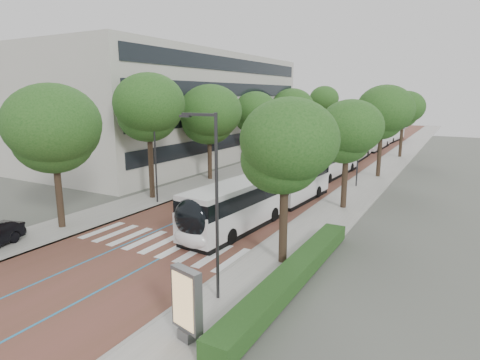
{
  "coord_description": "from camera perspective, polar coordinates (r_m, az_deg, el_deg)",
  "views": [
    {
      "loc": [
        15.5,
        -16.54,
        8.83
      ],
      "look_at": [
        0.83,
        9.61,
        2.4
      ],
      "focal_mm": 30.0,
      "sensor_mm": 36.0,
      "label": 1
    }
  ],
  "objects": [
    {
      "name": "lane_line_right",
      "position": [
        58.88,
        15.33,
        3.07
      ],
      "size": [
        0.12,
        126.0,
        0.01
      ],
      "primitive_type": "cube",
      "color": "teal",
      "rests_on": "road"
    },
    {
      "name": "lane_line_left",
      "position": [
        59.72,
        12.35,
        3.34
      ],
      "size": [
        0.12,
        126.0,
        0.01
      ],
      "primitive_type": "cube",
      "color": "teal",
      "rests_on": "road"
    },
    {
      "name": "hedge",
      "position": [
        19.58,
        7.56,
        -13.11
      ],
      "size": [
        1.2,
        14.0,
        0.8
      ],
      "primitive_type": "cube",
      "color": "#1D4518",
      "rests_on": "sidewalk_right"
    },
    {
      "name": "streetlight_near",
      "position": [
        16.68,
        -3.86,
        -1.83
      ],
      "size": [
        1.82,
        0.2,
        8.0
      ],
      "color": "#2A2A2C",
      "rests_on": "sidewalk_right"
    },
    {
      "name": "ground",
      "position": [
        24.32,
        -13.07,
        -9.51
      ],
      "size": [
        160.0,
        160.0,
        0.0
      ],
      "primitive_type": "plane",
      "color": "#51544C",
      "rests_on": "ground"
    },
    {
      "name": "bus_queued_0",
      "position": [
        44.67,
        12.62,
        2.53
      ],
      "size": [
        3.17,
        12.51,
        3.2
      ],
      "rotation": [
        0.0,
        0.0,
        -0.05
      ],
      "color": "silver",
      "rests_on": "ground"
    },
    {
      "name": "office_building",
      "position": [
        56.66,
        -8.98,
        10.11
      ],
      "size": [
        18.11,
        40.0,
        14.0
      ],
      "color": "beige",
      "rests_on": "ground"
    },
    {
      "name": "trees_right",
      "position": [
        41.09,
        18.48,
        7.99
      ],
      "size": [
        5.94,
        47.04,
        9.23
      ],
      "color": "black",
      "rests_on": "ground"
    },
    {
      "name": "lamp_post_left",
      "position": [
        33.03,
        -11.96,
        3.64
      ],
      "size": [
        0.14,
        0.14,
        8.0
      ],
      "primitive_type": "cylinder",
      "color": "#2A2A2C",
      "rests_on": "sidewalk_left"
    },
    {
      "name": "sidewalk_right",
      "position": [
        57.77,
        21.01,
        2.56
      ],
      "size": [
        4.0,
        140.0,
        0.12
      ],
      "primitive_type": "cube",
      "color": "gray",
      "rests_on": "ground"
    },
    {
      "name": "bus_queued_3",
      "position": [
        82.42,
        20.63,
        6.32
      ],
      "size": [
        3.22,
        12.52,
        3.2
      ],
      "rotation": [
        0.0,
        0.0,
        -0.06
      ],
      "color": "silver",
      "rests_on": "ground"
    },
    {
      "name": "trees_left",
      "position": [
        46.11,
        -0.66,
        9.47
      ],
      "size": [
        6.4,
        60.58,
        9.98
      ],
      "color": "black",
      "rests_on": "ground"
    },
    {
      "name": "road",
      "position": [
        59.28,
        13.83,
        3.19
      ],
      "size": [
        11.0,
        140.0,
        0.02
      ],
      "primitive_type": "cube",
      "color": "brown",
      "rests_on": "ground"
    },
    {
      "name": "lead_bus",
      "position": [
        29.44,
        3.57,
        -2.08
      ],
      "size": [
        3.75,
        18.52,
        3.2
      ],
      "rotation": [
        0.0,
        0.0,
        -0.07
      ],
      "color": "black",
      "rests_on": "ground"
    },
    {
      "name": "bus_queued_2",
      "position": [
        69.3,
        18.62,
        5.5
      ],
      "size": [
        2.77,
        12.44,
        3.2
      ],
      "rotation": [
        0.0,
        0.0,
        -0.02
      ],
      "color": "silver",
      "rests_on": "ground"
    },
    {
      "name": "zebra_crossing",
      "position": [
        24.88,
        -11.17,
        -8.86
      ],
      "size": [
        10.55,
        3.6,
        0.01
      ],
      "color": "silver",
      "rests_on": "ground"
    },
    {
      "name": "kerb_left",
      "position": [
        60.98,
        8.76,
        3.69
      ],
      "size": [
        0.2,
        140.0,
        0.14
      ],
      "primitive_type": "cube",
      "color": "gray",
      "rests_on": "ground"
    },
    {
      "name": "streetlight_far",
      "position": [
        39.75,
        16.32,
        5.83
      ],
      "size": [
        1.82,
        0.2,
        8.0
      ],
      "color": "#2A2A2C",
      "rests_on": "sidewalk_right"
    },
    {
      "name": "kerb_right",
      "position": [
        58.06,
        19.16,
        2.74
      ],
      "size": [
        0.2,
        140.0,
        0.14
      ],
      "primitive_type": "cube",
      "color": "gray",
      "rests_on": "ground"
    },
    {
      "name": "sidewalk_left",
      "position": [
        61.66,
        7.1,
        3.83
      ],
      "size": [
        4.0,
        140.0,
        0.12
      ],
      "primitive_type": "cube",
      "color": "gray",
      "rests_on": "ground"
    },
    {
      "name": "ad_panel",
      "position": [
        15.02,
        -7.59,
        -16.95
      ],
      "size": [
        1.37,
        0.67,
        2.74
      ],
      "rotation": [
        0.0,
        0.0,
        -0.25
      ],
      "color": "#59595B",
      "rests_on": "sidewalk_right"
    },
    {
      "name": "bus_queued_1",
      "position": [
        56.42,
        15.73,
        4.31
      ],
      "size": [
        2.69,
        12.43,
        3.2
      ],
      "rotation": [
        0.0,
        0.0,
        0.01
      ],
      "color": "silver",
      "rests_on": "ground"
    }
  ]
}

